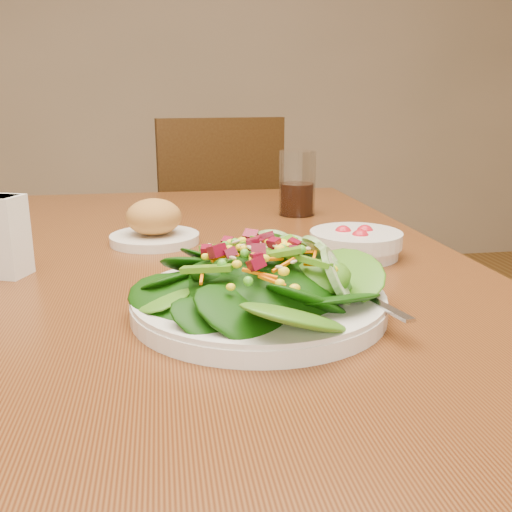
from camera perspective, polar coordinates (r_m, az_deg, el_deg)
name	(u,v)px	position (r m, az deg, el deg)	size (l,w,h in m)	color
dining_table	(190,320)	(0.94, -6.63, -6.42)	(0.90, 1.40, 0.75)	brown
chair_far	(213,245)	(2.02, -4.31, 1.10)	(0.50, 0.51, 0.94)	black
salad_plate	(267,286)	(0.68, 1.15, -3.06)	(0.31, 0.30, 0.09)	white
bread_plate	(154,225)	(1.03, -10.15, 3.07)	(0.16, 0.16, 0.08)	white
tomato_bowl	(356,243)	(0.94, 9.93, 1.27)	(0.15, 0.15, 0.05)	white
drinking_glass	(297,188)	(1.26, 4.13, 6.81)	(0.08, 0.08, 0.14)	silver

